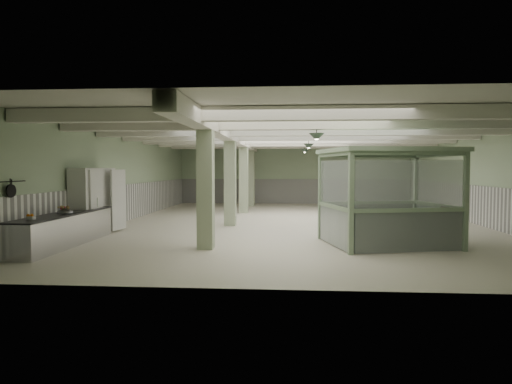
# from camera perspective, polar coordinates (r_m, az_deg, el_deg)

# --- Properties ---
(floor) EXTENTS (20.00, 20.00, 0.00)m
(floor) POSITION_cam_1_polar(r_m,az_deg,el_deg) (18.18, 5.03, -3.87)
(floor) COLOR silver
(floor) RESTS_ON ground
(ceiling) EXTENTS (14.00, 20.00, 0.02)m
(ceiling) POSITION_cam_1_polar(r_m,az_deg,el_deg) (18.11, 5.08, 7.51)
(ceiling) COLOR beige
(ceiling) RESTS_ON wall_back
(wall_back) EXTENTS (14.00, 0.02, 3.60)m
(wall_back) POSITION_cam_1_polar(r_m,az_deg,el_deg) (28.05, 4.79, 2.23)
(wall_back) COLOR #9BB18E
(wall_back) RESTS_ON floor
(wall_front) EXTENTS (14.00, 0.02, 3.60)m
(wall_front) POSITION_cam_1_polar(r_m,az_deg,el_deg) (8.06, 6.00, 0.34)
(wall_front) COLOR #9BB18E
(wall_front) RESTS_ON floor
(wall_left) EXTENTS (0.02, 20.00, 3.60)m
(wall_left) POSITION_cam_1_polar(r_m,az_deg,el_deg) (19.28, -16.24, 1.78)
(wall_left) COLOR #9BB18E
(wall_left) RESTS_ON floor
(wall_right) EXTENTS (0.02, 20.00, 3.60)m
(wall_right) POSITION_cam_1_polar(r_m,az_deg,el_deg) (19.45, 26.16, 1.60)
(wall_right) COLOR #9BB18E
(wall_right) RESTS_ON floor
(wainscot_left) EXTENTS (0.05, 19.90, 1.50)m
(wainscot_left) POSITION_cam_1_polar(r_m,az_deg,el_deg) (19.32, -16.13, -1.34)
(wainscot_left) COLOR white
(wainscot_left) RESTS_ON floor
(wainscot_right) EXTENTS (0.05, 19.90, 1.50)m
(wainscot_right) POSITION_cam_1_polar(r_m,az_deg,el_deg) (19.49, 26.02, -1.49)
(wainscot_right) COLOR white
(wainscot_right) RESTS_ON floor
(wainscot_back) EXTENTS (13.90, 0.05, 1.50)m
(wainscot_back) POSITION_cam_1_polar(r_m,az_deg,el_deg) (28.06, 4.78, 0.09)
(wainscot_back) COLOR white
(wainscot_back) RESTS_ON floor
(girder) EXTENTS (0.45, 19.90, 0.40)m
(girder) POSITION_cam_1_polar(r_m,az_deg,el_deg) (18.23, -2.86, 6.80)
(girder) COLOR silver
(girder) RESTS_ON ceiling
(beam_a) EXTENTS (13.90, 0.35, 0.32)m
(beam_a) POSITION_cam_1_polar(r_m,az_deg,el_deg) (10.63, 5.64, 9.73)
(beam_a) COLOR silver
(beam_a) RESTS_ON ceiling
(beam_b) EXTENTS (13.90, 0.35, 0.32)m
(beam_b) POSITION_cam_1_polar(r_m,az_deg,el_deg) (13.11, 5.38, 8.45)
(beam_b) COLOR silver
(beam_b) RESTS_ON ceiling
(beam_c) EXTENTS (13.90, 0.35, 0.32)m
(beam_c) POSITION_cam_1_polar(r_m,az_deg,el_deg) (15.60, 5.21, 7.58)
(beam_c) COLOR silver
(beam_c) RESTS_ON ceiling
(beam_d) EXTENTS (13.90, 0.35, 0.32)m
(beam_d) POSITION_cam_1_polar(r_m,az_deg,el_deg) (18.09, 5.08, 6.94)
(beam_d) COLOR silver
(beam_d) RESTS_ON ceiling
(beam_e) EXTENTS (13.90, 0.35, 0.32)m
(beam_e) POSITION_cam_1_polar(r_m,az_deg,el_deg) (20.59, 4.99, 6.46)
(beam_e) COLOR silver
(beam_e) RESTS_ON ceiling
(beam_f) EXTENTS (13.90, 0.35, 0.32)m
(beam_f) POSITION_cam_1_polar(r_m,az_deg,el_deg) (23.09, 4.91, 6.09)
(beam_f) COLOR silver
(beam_f) RESTS_ON ceiling
(beam_g) EXTENTS (13.90, 0.35, 0.32)m
(beam_g) POSITION_cam_1_polar(r_m,az_deg,el_deg) (25.58, 4.85, 5.79)
(beam_g) COLOR silver
(beam_g) RESTS_ON ceiling
(column_a) EXTENTS (0.42, 0.42, 3.60)m
(column_a) POSITION_cam_1_polar(r_m,az_deg,el_deg) (12.27, -6.33, 1.25)
(column_a) COLOR #9CAA89
(column_a) RESTS_ON floor
(column_b) EXTENTS (0.42, 0.42, 3.60)m
(column_b) POSITION_cam_1_polar(r_m,az_deg,el_deg) (17.20, -3.26, 1.76)
(column_b) COLOR #9CAA89
(column_b) RESTS_ON floor
(column_c) EXTENTS (0.42, 0.42, 3.60)m
(column_c) POSITION_cam_1_polar(r_m,az_deg,el_deg) (22.17, -1.56, 2.04)
(column_c) COLOR #9CAA89
(column_c) RESTS_ON floor
(column_d) EXTENTS (0.42, 0.42, 3.60)m
(column_d) POSITION_cam_1_polar(r_m,az_deg,el_deg) (26.15, -0.67, 2.19)
(column_d) COLOR #9CAA89
(column_d) RESTS_ON floor
(hook_rail) EXTENTS (0.02, 1.20, 0.02)m
(hook_rail) POSITION_cam_1_polar(r_m,az_deg,el_deg) (12.41, -28.33, 1.16)
(hook_rail) COLOR black
(hook_rail) RESTS_ON wall_left
(pendant_front) EXTENTS (0.44, 0.44, 0.22)m
(pendant_front) POSITION_cam_1_polar(r_m,az_deg,el_deg) (13.10, 7.58, 6.82)
(pendant_front) COLOR #304032
(pendant_front) RESTS_ON ceiling
(pendant_mid) EXTENTS (0.44, 0.44, 0.22)m
(pendant_mid) POSITION_cam_1_polar(r_m,az_deg,el_deg) (18.59, 6.60, 5.69)
(pendant_mid) COLOR #304032
(pendant_mid) RESTS_ON ceiling
(pendant_back) EXTENTS (0.44, 0.44, 0.22)m
(pendant_back) POSITION_cam_1_polar(r_m,az_deg,el_deg) (23.58, 6.11, 5.12)
(pendant_back) COLOR #304032
(pendant_back) RESTS_ON ceiling
(prep_counter) EXTENTS (0.83, 4.71, 0.91)m
(prep_counter) POSITION_cam_1_polar(r_m,az_deg,el_deg) (13.89, -22.79, -4.31)
(prep_counter) COLOR #ABAAAF
(prep_counter) RESTS_ON floor
(pitcher_near) EXTENTS (0.28, 0.30, 0.30)m
(pitcher_near) POSITION_cam_1_polar(r_m,az_deg,el_deg) (15.35, -19.81, -1.37)
(pitcher_near) COLOR #ABAAAF
(pitcher_near) RESTS_ON prep_counter
(pitcher_far) EXTENTS (0.20, 0.23, 0.28)m
(pitcher_far) POSITION_cam_1_polar(r_m,az_deg,el_deg) (14.95, -21.12, -1.54)
(pitcher_far) COLOR #ABAAAF
(pitcher_far) RESTS_ON prep_counter
(veg_colander) EXTENTS (0.46, 0.46, 0.20)m
(veg_colander) POSITION_cam_1_polar(r_m,az_deg,el_deg) (13.74, -22.75, -2.12)
(veg_colander) COLOR #45454A
(veg_colander) RESTS_ON prep_counter
(orange_bowl) EXTENTS (0.28, 0.28, 0.08)m
(orange_bowl) POSITION_cam_1_polar(r_m,az_deg,el_deg) (12.51, -26.32, -2.96)
(orange_bowl) COLOR #B2B2B7
(orange_bowl) RESTS_ON prep_counter
(skillet_near) EXTENTS (0.04, 0.32, 0.32)m
(skillet_near) POSITION_cam_1_polar(r_m,az_deg,el_deg) (12.31, -28.35, 0.12)
(skillet_near) COLOR black
(skillet_near) RESTS_ON hook_rail
(skillet_far) EXTENTS (0.04, 0.30, 0.30)m
(skillet_far) POSITION_cam_1_polar(r_m,az_deg,el_deg) (12.36, -28.21, 0.13)
(skillet_far) COLOR black
(skillet_far) RESTS_ON hook_rail
(walkin_cooler) EXTENTS (0.84, 2.35, 2.15)m
(walkin_cooler) POSITION_cam_1_polar(r_m,az_deg,el_deg) (15.79, -19.57, -1.15)
(walkin_cooler) COLOR silver
(walkin_cooler) RESTS_ON floor
(guard_booth) EXTENTS (3.93, 3.54, 2.72)m
(guard_booth) POSITION_cam_1_polar(r_m,az_deg,el_deg) (13.37, 16.12, 1.38)
(guard_booth) COLOR #8AA483
(guard_booth) RESTS_ON floor
(filing_cabinet) EXTENTS (0.47, 0.58, 1.11)m
(filing_cabinet) POSITION_cam_1_polar(r_m,az_deg,el_deg) (13.80, 23.22, -3.98)
(filing_cabinet) COLOR #5F5F4F
(filing_cabinet) RESTS_ON floor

